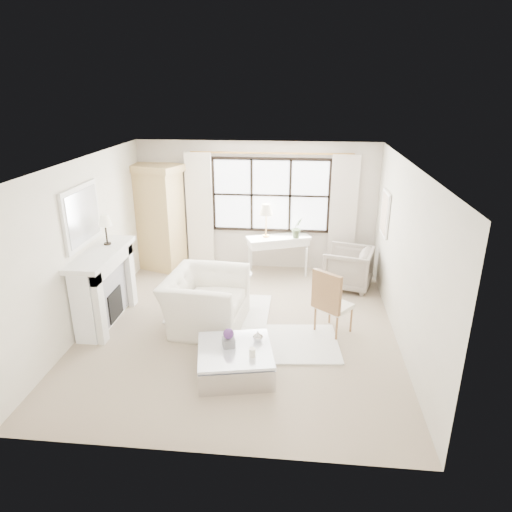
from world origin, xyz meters
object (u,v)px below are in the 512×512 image
Objects in this scene: armoire at (157,217)px; coffee_table at (235,361)px; club_armchair at (206,301)px; console_table at (278,255)px.

coffee_table is at bearing -39.90° from armoire.
armoire is 1.90× the size of coffee_table.
club_armchair is 1.16× the size of coffee_table.
armoire reaches higher than console_table.
armoire is 2.95m from club_armchair.
club_armchair is at bearing -135.04° from console_table.
console_table is 2.60m from club_armchair.
console_table is 1.16× the size of coffee_table.
club_armchair is at bearing 105.93° from coffee_table.
console_table is at bearing -18.13° from club_armchair.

